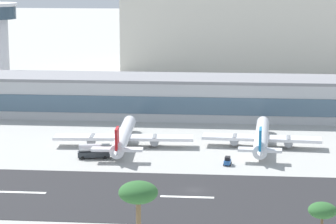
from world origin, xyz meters
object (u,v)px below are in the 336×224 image
object	(u,v)px
terminal_building	(202,97)
airliner_red_tail_gate_0	(123,137)
distant_hotel_block	(233,22)
airliner_blue_tail_gate_1	(261,138)
service_fuel_truck_0	(94,151)
palm_tree_0	(138,196)
service_baggage_tug_1	(227,161)
palm_tree_2	(322,211)

from	to	relation	value
terminal_building	airliner_red_tail_gate_0	world-z (taller)	terminal_building
distant_hotel_block	airliner_blue_tail_gate_1	xyz separation A→B (m)	(9.19, -159.35, -20.36)
service_fuel_truck_0	palm_tree_0	xyz separation A→B (m)	(22.30, -78.72, 13.32)
palm_tree_0	terminal_building	bearing A→B (deg)	88.45
service_baggage_tug_1	palm_tree_0	bearing A→B (deg)	176.29
airliner_blue_tail_gate_1	service_baggage_tug_1	bearing A→B (deg)	157.54
distant_hotel_block	terminal_building	bearing A→B (deg)	-94.62
distant_hotel_block	service_fuel_truck_0	xyz separation A→B (m)	(-35.51, -175.02, -21.20)
terminal_building	palm_tree_0	size ratio (longest dim) A/B	12.41
airliner_red_tail_gate_0	airliner_blue_tail_gate_1	distance (m)	38.91
distant_hotel_block	service_baggage_tug_1	distance (m)	179.92
terminal_building	service_fuel_truck_0	distance (m)	62.83
palm_tree_0	palm_tree_2	bearing A→B (deg)	23.12
service_fuel_truck_0	palm_tree_2	xyz separation A→B (m)	(52.17, -65.97, 7.39)
airliner_red_tail_gate_0	airliner_blue_tail_gate_1	size ratio (longest dim) A/B	1.00
airliner_red_tail_gate_0	palm_tree_2	bearing A→B (deg)	-152.59
airliner_blue_tail_gate_1	service_fuel_truck_0	world-z (taller)	airliner_blue_tail_gate_1
palm_tree_2	distant_hotel_block	bearing A→B (deg)	93.95
terminal_building	distant_hotel_block	size ratio (longest dim) A/B	2.07
airliner_blue_tail_gate_1	service_fuel_truck_0	xyz separation A→B (m)	(-44.70, -15.67, -0.84)
terminal_building	distant_hotel_block	bearing A→B (deg)	85.38
airliner_red_tail_gate_0	service_baggage_tug_1	bearing A→B (deg)	-121.99
terminal_building	service_baggage_tug_1	bearing A→B (deg)	-81.11
airliner_blue_tail_gate_1	palm_tree_2	bearing A→B (deg)	-171.50
palm_tree_0	palm_tree_2	world-z (taller)	palm_tree_0
service_baggage_tug_1	palm_tree_0	distance (m)	77.66
terminal_building	airliner_blue_tail_gate_1	distance (m)	45.56
terminal_building	palm_tree_2	size ratio (longest dim) A/B	20.03
palm_tree_2	terminal_building	bearing A→B (deg)	102.02
terminal_building	palm_tree_2	xyz separation A→B (m)	(26.19, -122.98, 2.60)
distant_hotel_block	palm_tree_2	size ratio (longest dim) A/B	9.70
distant_hotel_block	palm_tree_2	world-z (taller)	distant_hotel_block
palm_tree_2	palm_tree_0	bearing A→B (deg)	-156.88
airliner_blue_tail_gate_1	palm_tree_2	size ratio (longest dim) A/B	3.95
service_fuel_truck_0	service_baggage_tug_1	bearing A→B (deg)	-16.14
airliner_blue_tail_gate_1	palm_tree_0	world-z (taller)	palm_tree_0
distant_hotel_block	airliner_blue_tail_gate_1	world-z (taller)	distant_hotel_block
terminal_building	airliner_red_tail_gate_0	distance (m)	48.67
airliner_blue_tail_gate_1	service_fuel_truck_0	distance (m)	47.38
palm_tree_0	airliner_blue_tail_gate_1	bearing A→B (deg)	76.65
airliner_blue_tail_gate_1	palm_tree_2	xyz separation A→B (m)	(7.46, -81.64, 6.55)
airliner_red_tail_gate_0	service_fuel_truck_0	distance (m)	14.16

